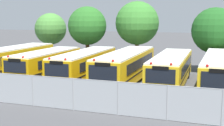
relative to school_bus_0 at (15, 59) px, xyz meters
The scene contains 13 objects.
ground_plane 11.32m from the school_bus_0, ahead, with size 160.00×160.00×0.00m, color #424244.
school_bus_0 is the anchor object (origin of this frame).
school_bus_1 3.63m from the school_bus_0, ahead, with size 2.65×9.38×2.54m.
school_bus_2 7.40m from the school_bus_0, ahead, with size 2.62×10.67×2.60m.
school_bus_3 11.25m from the school_bus_0, ahead, with size 2.61×11.32×2.74m.
school_bus_4 15.00m from the school_bus_0, ahead, with size 2.63×10.70×2.60m.
school_bus_5 18.76m from the school_bus_0, ahead, with size 2.64×11.60×2.74m.
tree_0 9.71m from the school_bus_0, 98.23° to the left, with size 3.89×3.89×5.93m.
tree_1 9.10m from the school_bus_0, 59.81° to the left, with size 4.32×4.32×6.65m.
tree_2 13.59m from the school_bus_0, 42.57° to the left, with size 4.83×4.83×7.22m.
tree_3 19.88m from the school_bus_0, 22.80° to the left, with size 4.58×4.58×6.45m.
chainlink_fence 13.76m from the school_bus_0, 39.86° to the right, with size 28.08×0.07×1.98m.
traffic_cone 15.07m from the school_bus_0, 29.83° to the right, with size 0.34×0.34×0.45m, color #EA5914.
Camera 1 is at (7.56, -25.32, 5.67)m, focal length 50.71 mm.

